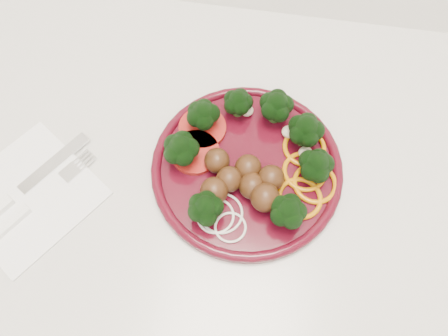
# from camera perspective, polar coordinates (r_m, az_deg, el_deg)

# --- Properties ---
(counter) EXTENTS (2.40, 0.60, 0.90)m
(counter) POSITION_cam_1_polar(r_m,az_deg,el_deg) (1.03, 4.68, -11.43)
(counter) COLOR silver
(counter) RESTS_ON ground
(plate) EXTENTS (0.26, 0.26, 0.06)m
(plate) POSITION_cam_1_polar(r_m,az_deg,el_deg) (0.59, 3.20, 0.68)
(plate) COLOR #3D0712
(plate) RESTS_ON counter
(napkin) EXTENTS (0.23, 0.23, 0.00)m
(napkin) POSITION_cam_1_polar(r_m,az_deg,el_deg) (0.65, -24.23, -3.27)
(napkin) COLOR white
(napkin) RESTS_ON counter
(knife) EXTENTS (0.13, 0.19, 0.01)m
(knife) POSITION_cam_1_polar(r_m,az_deg,el_deg) (0.65, -26.47, -3.93)
(knife) COLOR silver
(knife) RESTS_ON napkin
(fork) EXTENTS (0.12, 0.17, 0.01)m
(fork) POSITION_cam_1_polar(r_m,az_deg,el_deg) (0.63, -25.34, -5.75)
(fork) COLOR white
(fork) RESTS_ON napkin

